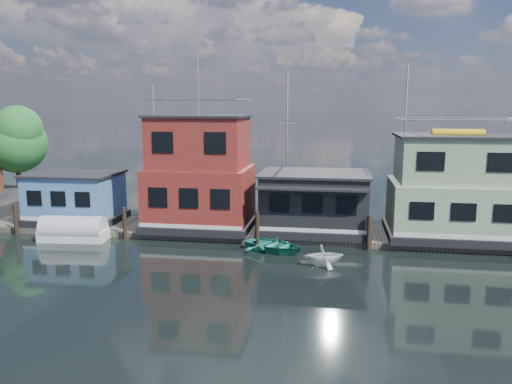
% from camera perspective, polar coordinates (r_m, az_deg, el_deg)
% --- Properties ---
extents(ground, '(160.00, 160.00, 0.00)m').
position_cam_1_polar(ground, '(23.29, 6.51, -12.68)').
color(ground, black).
rests_on(ground, ground).
extents(dock, '(48.00, 5.00, 0.40)m').
position_cam_1_polar(dock, '(34.63, 7.44, -4.77)').
color(dock, '#595147').
rests_on(dock, ground).
extents(houseboat_blue, '(6.40, 4.90, 3.66)m').
position_cam_1_polar(houseboat_blue, '(39.01, -19.94, -0.61)').
color(houseboat_blue, black).
rests_on(houseboat_blue, dock).
extents(houseboat_red, '(7.40, 5.90, 11.86)m').
position_cam_1_polar(houseboat_red, '(35.11, -6.42, 1.95)').
color(houseboat_red, black).
rests_on(houseboat_red, dock).
extents(houseboat_dark, '(7.40, 6.10, 4.06)m').
position_cam_1_polar(houseboat_dark, '(34.13, 6.68, -1.15)').
color(houseboat_dark, black).
rests_on(houseboat_dark, dock).
extents(houseboat_green, '(8.40, 5.90, 7.03)m').
position_cam_1_polar(houseboat_green, '(34.79, 21.70, 0.31)').
color(houseboat_green, black).
rests_on(houseboat_green, dock).
extents(pilings, '(42.28, 0.28, 2.20)m').
position_cam_1_polar(pilings, '(31.70, 6.72, -4.45)').
color(pilings, '#2D2116').
rests_on(pilings, ground).
extents(background_masts, '(36.40, 0.16, 12.00)m').
position_cam_1_polar(background_masts, '(39.84, 14.75, 4.72)').
color(background_masts, silver).
rests_on(background_masts, ground).
extents(tarp_runabout, '(4.50, 2.13, 1.77)m').
position_cam_1_polar(tarp_runabout, '(35.46, -20.14, -4.19)').
color(tarp_runabout, silver).
rests_on(tarp_runabout, ground).
extents(dinghy_teal, '(4.66, 4.12, 0.80)m').
position_cam_1_polar(dinghy_teal, '(30.93, 2.10, -6.09)').
color(dinghy_teal, '#238371').
rests_on(dinghy_teal, ground).
extents(dinghy_white, '(2.78, 2.56, 1.23)m').
position_cam_1_polar(dinghy_white, '(28.48, 7.71, -7.15)').
color(dinghy_white, silver).
rests_on(dinghy_white, ground).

